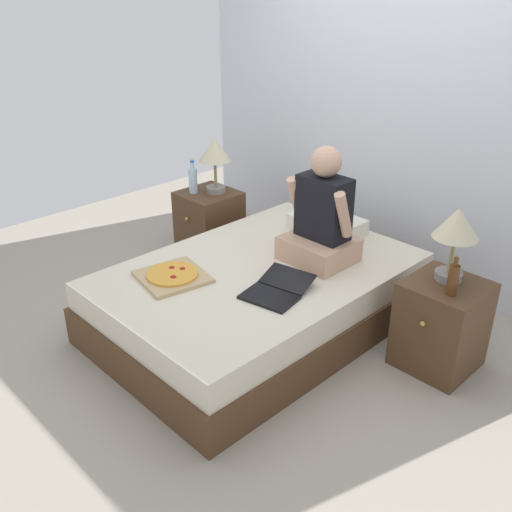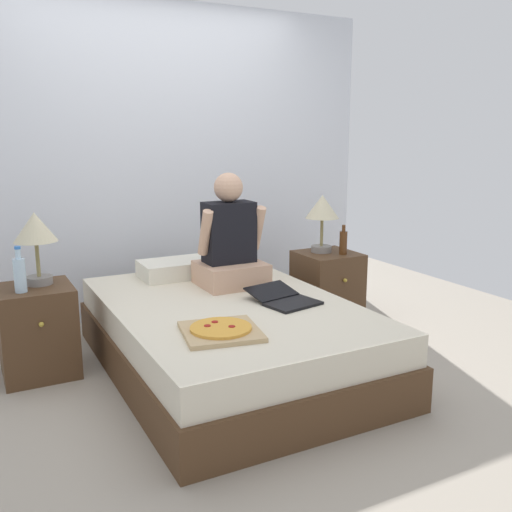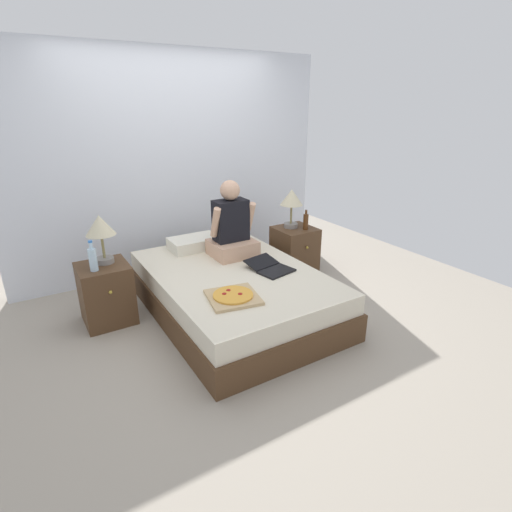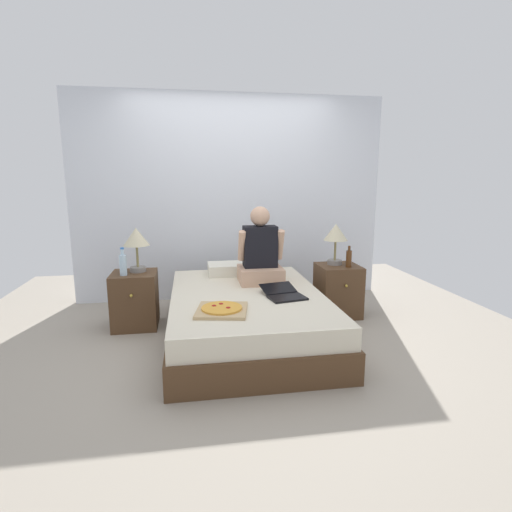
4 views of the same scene
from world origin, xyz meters
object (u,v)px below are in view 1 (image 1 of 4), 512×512
beer_bottle (453,279)px  pizza_box (173,276)px  nightstand_right (441,325)px  lamp_on_right_nightstand (456,228)px  bed (259,297)px  nightstand_left (209,224)px  water_bottle (193,180)px  lamp_on_left_nightstand (215,154)px  person_seated (322,220)px  laptop (275,291)px

beer_bottle → pizza_box: beer_bottle is taller
nightstand_right → lamp_on_right_nightstand: 0.61m
bed → nightstand_left: bearing=156.3°
water_bottle → pizza_box: 1.28m
lamp_on_left_nightstand → lamp_on_right_nightstand: size_ratio=1.00×
bed → nightstand_left: nightstand_left is taller
beer_bottle → pizza_box: bearing=-148.4°
bed → person_seated: 0.67m
nightstand_right → laptop: nightstand_right is taller
lamp_on_left_nightstand → beer_bottle: (2.20, -0.15, -0.23)m
nightstand_right → bed: bearing=-156.3°
nightstand_left → laptop: (1.40, -0.65, 0.18)m
pizza_box → lamp_on_left_nightstand: bearing=126.8°
nightstand_left → beer_bottle: 2.27m
nightstand_left → water_bottle: bearing=-131.7°
bed → nightstand_left: 1.19m
water_bottle → lamp_on_right_nightstand: (2.22, 0.14, 0.22)m
water_bottle → person_seated: person_seated is taller
bed → person_seated: bearing=63.1°
lamp_on_left_nightstand → person_seated: (1.24, -0.14, -0.16)m
water_bottle → beer_bottle: bearing=-0.2°
lamp_on_right_nightstand → pizza_box: (-1.33, -1.03, -0.43)m
water_bottle → pizza_box: water_bottle is taller
person_seated → pizza_box: size_ratio=1.67×
person_seated → laptop: size_ratio=1.66×
water_bottle → bed: bearing=-18.3°
bed → beer_bottle: bearing=18.0°
beer_bottle → laptop: bearing=-146.6°
lamp_on_left_nightstand → pizza_box: (0.77, -1.03, -0.43)m
bed → nightstand_left: size_ratio=3.74×
pizza_box → water_bottle: bearing=135.1°
bed → lamp_on_left_nightstand: bearing=153.3°
nightstand_right → beer_bottle: beer_bottle is taller
nightstand_left → water_bottle: size_ratio=2.05×
bed → nightstand_right: bearing=23.7°
lamp_on_right_nightstand → person_seated: bearing=-170.7°
beer_bottle → person_seated: 0.96m
beer_bottle → nightstand_left: bearing=177.4°
nightstand_left → lamp_on_right_nightstand: lamp_on_right_nightstand is taller
lamp_on_left_nightstand → laptop: size_ratio=0.96×
lamp_on_left_nightstand → laptop: (1.36, -0.70, -0.43)m
bed → lamp_on_left_nightstand: size_ratio=4.69×
water_bottle → nightstand_right: bearing=2.3°
water_bottle → beer_bottle: water_bottle is taller
person_seated → pizza_box: person_seated is taller
nightstand_left → lamp_on_right_nightstand: size_ratio=1.26×
nightstand_left → beer_bottle: size_ratio=2.46×
nightstand_right → beer_bottle: 0.40m
lamp_on_right_nightstand → beer_bottle: 0.29m
bed → laptop: laptop is taller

